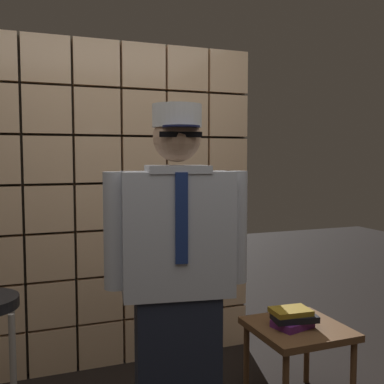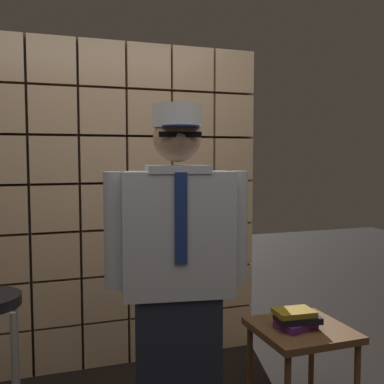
{
  "view_description": "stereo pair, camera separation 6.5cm",
  "coord_description": "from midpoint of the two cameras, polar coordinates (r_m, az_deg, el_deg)",
  "views": [
    {
      "loc": [
        -0.69,
        -1.69,
        1.47
      ],
      "look_at": [
        0.06,
        0.27,
        1.31
      ],
      "focal_mm": 43.17,
      "sensor_mm": 36.0,
      "label": 1
    },
    {
      "loc": [
        -0.63,
        -1.71,
        1.47
      ],
      "look_at": [
        0.06,
        0.27,
        1.31
      ],
      "focal_mm": 43.17,
      "sensor_mm": 36.0,
      "label": 2
    }
  ],
  "objects": [
    {
      "name": "glass_block_wall",
      "position": [
        3.28,
        -9.31,
        -1.66
      ],
      "size": [
        1.96,
        0.1,
        2.29
      ],
      "color": "#E0B78C",
      "rests_on": "ground"
    },
    {
      "name": "side_table",
      "position": [
        2.88,
        12.29,
        -16.98
      ],
      "size": [
        0.52,
        0.52,
        0.49
      ],
      "color": "brown",
      "rests_on": "ground"
    },
    {
      "name": "standing_person",
      "position": [
        2.21,
        -2.68,
        -10.81
      ],
      "size": [
        0.68,
        0.33,
        1.71
      ],
      "rotation": [
        0.0,
        0.0,
        -0.17
      ],
      "color": "#1E2333",
      "rests_on": "ground"
    },
    {
      "name": "book_stack",
      "position": [
        2.8,
        11.66,
        -15.02
      ],
      "size": [
        0.27,
        0.21,
        0.11
      ],
      "color": "#591E66",
      "rests_on": "side_table"
    }
  ]
}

